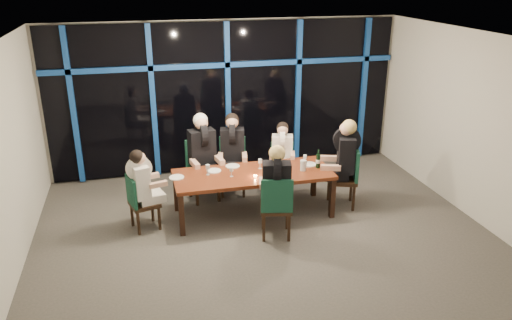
% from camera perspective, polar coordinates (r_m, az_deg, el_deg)
% --- Properties ---
extents(room, '(7.04, 7.00, 3.02)m').
position_cam_1_polar(room, '(7.05, 1.19, 5.70)').
color(room, '#5A554F').
rests_on(room, ground).
extents(window_wall, '(6.86, 0.43, 2.94)m').
position_cam_1_polar(window_wall, '(9.94, -3.23, 7.42)').
color(window_wall, black).
rests_on(window_wall, ground).
extents(dining_table, '(2.60, 1.00, 0.75)m').
position_cam_1_polar(dining_table, '(8.23, -0.34, -1.90)').
color(dining_table, maroon).
rests_on(dining_table, ground).
extents(chair_far_left, '(0.58, 0.58, 1.08)m').
position_cam_1_polar(chair_far_left, '(8.92, -6.22, -0.69)').
color(chair_far_left, black).
rests_on(chair_far_left, ground).
extents(chair_far_mid, '(0.56, 0.56, 1.03)m').
position_cam_1_polar(chair_far_mid, '(9.13, -2.68, -0.25)').
color(chair_far_mid, black).
rests_on(chair_far_mid, ground).
extents(chair_far_right, '(0.52, 0.52, 0.90)m').
position_cam_1_polar(chair_far_right, '(9.23, 2.98, -0.49)').
color(chair_far_right, black).
rests_on(chair_far_right, ground).
extents(chair_end_left, '(0.52, 0.52, 0.91)m').
position_cam_1_polar(chair_end_left, '(8.02, -13.23, -4.48)').
color(chair_end_left, black).
rests_on(chair_end_left, ground).
extents(chair_end_right, '(0.62, 0.62, 1.07)m').
position_cam_1_polar(chair_end_right, '(8.69, 10.43, -1.59)').
color(chair_end_right, black).
rests_on(chair_end_right, ground).
extents(chair_near_mid, '(0.57, 0.57, 1.02)m').
position_cam_1_polar(chair_near_mid, '(7.54, 2.35, -5.09)').
color(chair_near_mid, black).
rests_on(chair_near_mid, ground).
extents(diner_far_left, '(0.58, 0.71, 1.05)m').
position_cam_1_polar(diner_far_left, '(8.69, -6.14, 1.71)').
color(diner_far_left, black).
rests_on(diner_far_left, ground).
extents(diner_far_mid, '(0.56, 0.69, 1.00)m').
position_cam_1_polar(diner_far_mid, '(8.91, -2.72, 1.98)').
color(diner_far_mid, black).
rests_on(diner_far_mid, ground).
extents(diner_far_right, '(0.53, 0.61, 0.88)m').
position_cam_1_polar(diner_far_right, '(9.03, 3.02, 1.45)').
color(diner_far_right, white).
rests_on(diner_far_right, ground).
extents(diner_end_left, '(0.62, 0.53, 0.89)m').
position_cam_1_polar(diner_end_left, '(7.90, -12.91, -1.99)').
color(diner_end_left, white).
rests_on(diner_end_left, ground).
extents(diner_end_right, '(0.73, 0.63, 1.04)m').
position_cam_1_polar(diner_end_right, '(8.53, 10.01, 1.03)').
color(diner_end_right, black).
rests_on(diner_end_right, ground).
extents(diner_near_mid, '(0.57, 0.69, 1.00)m').
position_cam_1_polar(diner_near_mid, '(7.45, 2.36, -2.00)').
color(diner_near_mid, black).
rests_on(diner_near_mid, ground).
extents(plate_far_left, '(0.24, 0.24, 0.01)m').
position_cam_1_polar(plate_far_left, '(8.29, -4.83, -1.23)').
color(plate_far_left, white).
rests_on(plate_far_left, dining_table).
extents(plate_far_mid, '(0.24, 0.24, 0.01)m').
position_cam_1_polar(plate_far_mid, '(8.46, -2.69, -0.71)').
color(plate_far_mid, white).
rests_on(plate_far_mid, dining_table).
extents(plate_far_right, '(0.24, 0.24, 0.01)m').
position_cam_1_polar(plate_far_right, '(8.54, 2.99, -0.50)').
color(plate_far_right, white).
rests_on(plate_far_right, dining_table).
extents(plate_end_left, '(0.24, 0.24, 0.01)m').
position_cam_1_polar(plate_end_left, '(8.10, -9.06, -1.98)').
color(plate_end_left, white).
rests_on(plate_end_left, dining_table).
extents(plate_end_right, '(0.24, 0.24, 0.01)m').
position_cam_1_polar(plate_end_right, '(8.58, 6.15, -0.50)').
color(plate_end_right, white).
rests_on(plate_end_right, dining_table).
extents(plate_near_mid, '(0.24, 0.24, 0.01)m').
position_cam_1_polar(plate_near_mid, '(8.05, 2.11, -1.86)').
color(plate_near_mid, white).
rests_on(plate_near_mid, dining_table).
extents(wine_bottle, '(0.07, 0.07, 0.33)m').
position_cam_1_polar(wine_bottle, '(8.42, 7.11, -0.09)').
color(wine_bottle, black).
rests_on(wine_bottle, dining_table).
extents(water_pitcher, '(0.11, 0.10, 0.18)m').
position_cam_1_polar(water_pitcher, '(8.30, 5.41, -0.62)').
color(water_pitcher, silver).
rests_on(water_pitcher, dining_table).
extents(tea_light, '(0.05, 0.05, 0.03)m').
position_cam_1_polar(tea_light, '(8.03, -0.07, -1.86)').
color(tea_light, '#FFA24C').
rests_on(tea_light, dining_table).
extents(wine_glass_a, '(0.06, 0.06, 0.16)m').
position_cam_1_polar(wine_glass_a, '(8.02, -2.82, -1.13)').
color(wine_glass_a, white).
rests_on(wine_glass_a, dining_table).
extents(wine_glass_b, '(0.07, 0.07, 0.17)m').
position_cam_1_polar(wine_glass_b, '(8.32, 0.47, -0.20)').
color(wine_glass_b, white).
rests_on(wine_glass_b, dining_table).
extents(wine_glass_c, '(0.08, 0.08, 0.20)m').
position_cam_1_polar(wine_glass_c, '(8.29, 2.73, -0.18)').
color(wine_glass_c, silver).
rests_on(wine_glass_c, dining_table).
extents(wine_glass_d, '(0.07, 0.07, 0.18)m').
position_cam_1_polar(wine_glass_d, '(8.11, -5.54, -0.84)').
color(wine_glass_d, silver).
rests_on(wine_glass_d, dining_table).
extents(wine_glass_e, '(0.06, 0.06, 0.16)m').
position_cam_1_polar(wine_glass_e, '(8.58, 5.62, 0.31)').
color(wine_glass_e, silver).
rests_on(wine_glass_e, dining_table).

